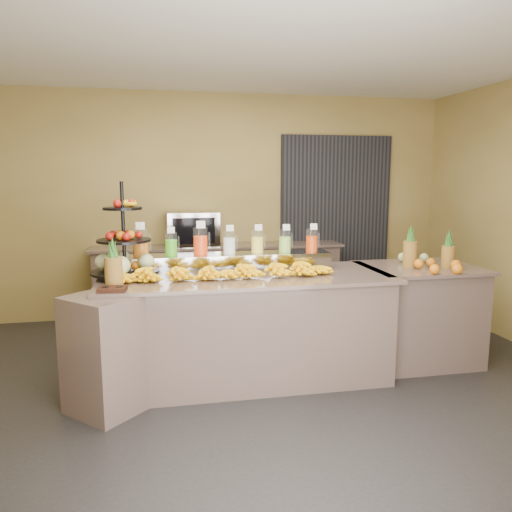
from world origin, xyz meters
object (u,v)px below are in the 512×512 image
object	(u,v)px
banana_heap	(227,269)
pitcher_tray	(229,262)
oven_warmer	(192,229)
condiment_caddy	(112,289)
right_fruit_pile	(432,261)
fruit_stand	(129,253)

from	to	relation	value
banana_heap	pitcher_tray	bearing A→B (deg)	77.66
banana_heap	oven_warmer	xyz separation A→B (m)	(-0.14, 2.01, 0.14)
condiment_caddy	right_fruit_pile	bearing A→B (deg)	7.08
right_fruit_pile	fruit_stand	bearing A→B (deg)	176.33
pitcher_tray	fruit_stand	xyz separation A→B (m)	(-0.88, -0.15, 0.13)
pitcher_tray	banana_heap	world-z (taller)	banana_heap
banana_heap	condiment_caddy	world-z (taller)	banana_heap
pitcher_tray	right_fruit_pile	bearing A→B (deg)	-10.04
banana_heap	condiment_caddy	distance (m)	0.97
banana_heap	condiment_caddy	xyz separation A→B (m)	(-0.90, -0.33, -0.05)
fruit_stand	condiment_caddy	world-z (taller)	fruit_stand
fruit_stand	condiment_caddy	size ratio (longest dim) A/B	3.97
condiment_caddy	oven_warmer	size ratio (longest dim) A/B	0.33
condiment_caddy	oven_warmer	xyz separation A→B (m)	(0.77, 2.35, 0.19)
right_fruit_pile	condiment_caddy	bearing A→B (deg)	-172.92
pitcher_tray	oven_warmer	size ratio (longest dim) A/B	2.98
pitcher_tray	oven_warmer	xyz separation A→B (m)	(-0.21, 1.67, 0.13)
pitcher_tray	condiment_caddy	size ratio (longest dim) A/B	9.14
pitcher_tray	oven_warmer	bearing A→B (deg)	97.20
oven_warmer	condiment_caddy	bearing A→B (deg)	-109.45
banana_heap	right_fruit_pile	xyz separation A→B (m)	(1.91, 0.02, 0.01)
fruit_stand	oven_warmer	size ratio (longest dim) A/B	1.29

